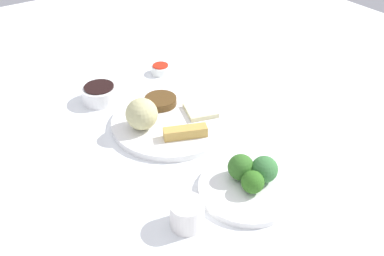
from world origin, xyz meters
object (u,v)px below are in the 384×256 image
broccoli_plate (248,188)px  sauce_ramekin_sweet_and_sour (161,70)px  teacup (187,214)px  soy_sauce_bowl (100,94)px  main_plate (172,122)px

broccoli_plate → sauce_ramekin_sweet_and_sour: size_ratio=3.56×
broccoli_plate → teacup: 0.15m
soy_sauce_bowl → main_plate: bearing=116.1°
main_plate → broccoli_plate: (-0.00, 0.28, -0.00)m
soy_sauce_bowl → sauce_ramekin_sweet_and_sour: size_ratio=1.73×
main_plate → sauce_ramekin_sweet_and_sour: 0.27m
soy_sauce_bowl → sauce_ramekin_sweet_and_sour: bearing=-169.0°
main_plate → sauce_ramekin_sweet_and_sour: sauce_ramekin_sweet_and_sour is taller
main_plate → soy_sauce_bowl: size_ratio=3.08×
main_plate → soy_sauce_bowl: soy_sauce_bowl is taller
main_plate → teacup: teacup is taller
soy_sauce_bowl → sauce_ramekin_sweet_and_sour: soy_sauce_bowl is taller
soy_sauce_bowl → teacup: size_ratio=1.50×
soy_sauce_bowl → teacup: 0.50m
broccoli_plate → soy_sauce_bowl: size_ratio=2.06×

